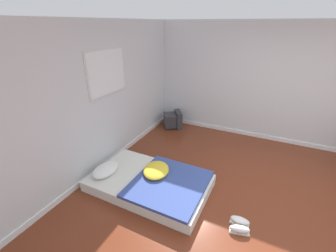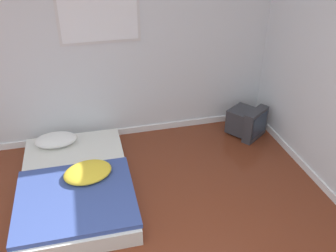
{
  "view_description": "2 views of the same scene",
  "coord_description": "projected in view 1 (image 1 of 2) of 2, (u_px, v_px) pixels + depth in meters",
  "views": [
    {
      "loc": [
        -2.9,
        0.3,
        2.53
      ],
      "look_at": [
        0.89,
        2.14,
        0.59
      ],
      "focal_mm": 24.0,
      "sensor_mm": 36.0,
      "label": 1
    },
    {
      "loc": [
        -0.12,
        -1.56,
        2.8
      ],
      "look_at": [
        0.81,
        2.13,
        0.55
      ],
      "focal_mm": 40.0,
      "sensor_mm": 36.0,
      "label": 2
    }
  ],
  "objects": [
    {
      "name": "wall_back",
      "position": [
        102.0,
        100.0,
        3.96
      ],
      "size": [
        7.22,
        0.08,
        2.6
      ],
      "color": "silver",
      "rests_on": "ground_plane"
    },
    {
      "name": "mattress_bed",
      "position": [
        150.0,
        182.0,
        3.74
      ],
      "size": [
        1.22,
        1.94,
        0.32
      ],
      "color": "silver",
      "rests_on": "ground_plane"
    },
    {
      "name": "sneaker_pair",
      "position": [
        240.0,
        225.0,
        3.03
      ],
      "size": [
        0.29,
        0.29,
        0.1
      ],
      "color": "silver",
      "rests_on": "ground_plane"
    },
    {
      "name": "wall_right",
      "position": [
        290.0,
        87.0,
        4.76
      ],
      "size": [
        0.08,
        8.37,
        2.6
      ],
      "color": "silver",
      "rests_on": "ground_plane"
    },
    {
      "name": "ground_plane",
      "position": [
        272.0,
        211.0,
        3.31
      ],
      "size": [
        20.0,
        20.0,
        0.0
      ],
      "primitive_type": "plane",
      "color": "maroon"
    },
    {
      "name": "crt_tv",
      "position": [
        173.0,
        120.0,
        5.91
      ],
      "size": [
        0.58,
        0.59,
        0.42
      ],
      "color": "#333338",
      "rests_on": "ground_plane"
    }
  ]
}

